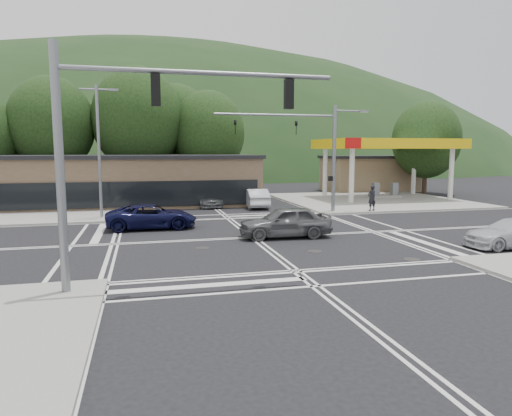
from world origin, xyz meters
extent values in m
plane|color=black|center=(0.00, 0.00, 0.00)|extent=(120.00, 120.00, 0.00)
cube|color=gray|center=(15.00, 15.00, 0.07)|extent=(16.00, 16.00, 0.15)
cube|color=gray|center=(-15.00, 15.00, 0.07)|extent=(16.00, 16.00, 0.15)
cylinder|color=silver|center=(12.00, 13.00, 2.50)|extent=(0.44, 0.44, 5.00)
cylinder|color=silver|center=(12.00, 19.00, 2.50)|extent=(0.44, 0.44, 5.00)
cylinder|color=silver|center=(22.00, 13.00, 2.50)|extent=(0.44, 0.44, 5.00)
cylinder|color=silver|center=(22.00, 19.00, 2.50)|extent=(0.44, 0.44, 5.00)
cube|color=silver|center=(17.00, 16.00, 5.30)|extent=(12.00, 8.00, 0.60)
cube|color=yellow|center=(17.00, 12.00, 5.30)|extent=(12.20, 0.25, 0.90)
cube|color=yellow|center=(17.00, 20.00, 5.30)|extent=(12.20, 0.25, 0.90)
cube|color=yellow|center=(11.00, 16.00, 5.30)|extent=(0.25, 8.20, 0.90)
cube|color=yellow|center=(23.00, 16.00, 5.30)|extent=(0.25, 8.20, 0.90)
cube|color=red|center=(11.50, 11.85, 5.30)|extent=(1.40, 0.12, 0.90)
cube|color=gray|center=(17.00, 16.00, 0.25)|extent=(3.00, 1.00, 0.30)
cube|color=slate|center=(16.00, 16.00, 0.95)|extent=(0.60, 0.50, 1.30)
cube|color=slate|center=(18.00, 16.00, 0.95)|extent=(0.60, 0.50, 1.30)
cube|color=#846B4F|center=(20.00, 25.00, 1.90)|extent=(10.00, 6.00, 3.80)
cube|color=brown|center=(-8.00, 17.00, 2.00)|extent=(24.00, 8.00, 4.00)
ellipsoid|color=#1C3618|center=(0.00, 90.00, 0.00)|extent=(252.00, 126.00, 140.00)
cylinder|color=#382619|center=(-14.00, 24.00, 2.42)|extent=(0.50, 0.50, 4.84)
ellipsoid|color=black|center=(-14.00, 24.00, 7.15)|extent=(8.00, 8.00, 9.20)
cylinder|color=#382619|center=(-6.00, 24.00, 2.64)|extent=(0.50, 0.50, 5.28)
ellipsoid|color=black|center=(-6.00, 24.00, 7.80)|extent=(9.00, 9.00, 10.35)
cylinder|color=#382619|center=(1.00, 24.00, 2.20)|extent=(0.50, 0.50, 4.40)
ellipsoid|color=black|center=(1.00, 24.00, 6.50)|extent=(7.60, 7.60, 8.74)
cylinder|color=#382619|center=(-2.00, 28.00, 2.42)|extent=(0.50, 0.50, 4.84)
ellipsoid|color=black|center=(-2.00, 28.00, 7.15)|extent=(8.40, 8.40, 9.66)
cylinder|color=#382619|center=(24.00, 20.00, 1.98)|extent=(0.50, 0.50, 3.96)
ellipsoid|color=black|center=(24.00, 20.00, 5.85)|extent=(7.20, 7.20, 8.28)
cylinder|color=slate|center=(-8.50, 9.00, 4.50)|extent=(0.20, 0.20, 9.00)
cylinder|color=slate|center=(-8.50, 9.00, 8.70)|extent=(2.20, 0.12, 0.12)
cube|color=slate|center=(-7.40, 9.00, 8.70)|extent=(0.60, 0.25, 0.15)
cylinder|color=slate|center=(8.20, 8.20, 4.00)|extent=(0.28, 0.28, 8.00)
cylinder|color=slate|center=(3.70, 8.20, 7.20)|extent=(9.00, 0.16, 0.16)
imported|color=black|center=(5.20, 8.20, 6.30)|extent=(0.16, 0.20, 1.00)
imported|color=black|center=(0.70, 8.20, 6.30)|extent=(0.16, 0.20, 1.00)
cylinder|color=slate|center=(9.40, 8.20, 7.60)|extent=(2.40, 0.12, 0.12)
cube|color=slate|center=(10.50, 8.20, 7.60)|extent=(0.70, 0.30, 0.15)
cube|color=black|center=(7.95, 8.20, 2.60)|extent=(0.25, 0.30, 0.35)
cylinder|color=slate|center=(-8.20, -8.20, 4.00)|extent=(0.28, 0.28, 8.00)
cylinder|color=slate|center=(-3.70, -8.20, 7.20)|extent=(9.00, 0.16, 0.16)
cube|color=black|center=(-5.20, -8.20, 6.60)|extent=(0.30, 0.25, 1.00)
cube|color=black|center=(-0.70, -8.20, 6.60)|extent=(0.30, 0.25, 1.00)
imported|color=black|center=(-5.24, 4.28, 0.74)|extent=(5.34, 2.47, 1.48)
imported|color=#535557|center=(1.71, -0.30, 0.85)|extent=(5.06, 2.22, 1.70)
imported|color=silver|center=(3.36, 12.87, 0.78)|extent=(2.05, 4.87, 1.56)
imported|color=white|center=(3.69, 16.95, 0.78)|extent=(2.28, 4.74, 1.56)
imported|color=#5A5D5F|center=(-0.50, 14.48, 0.68)|extent=(2.25, 4.82, 1.36)
imported|color=black|center=(11.11, 7.62, 1.12)|extent=(0.80, 0.62, 1.95)
camera|label=1|loc=(-5.68, -23.55, 4.66)|focal=32.00mm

